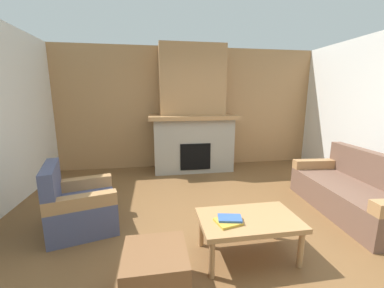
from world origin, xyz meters
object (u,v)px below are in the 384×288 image
object	(u,v)px
armchair	(79,206)
couch	(355,193)
ottoman	(156,272)
coffee_table	(249,222)
fireplace	(192,118)

from	to	relation	value
armchair	couch	bearing A→B (deg)	-2.71
couch	armchair	bearing A→B (deg)	177.29
ottoman	couch	bearing A→B (deg)	19.53
couch	coffee_table	xyz separation A→B (m)	(-1.87, -0.66, 0.09)
couch	ottoman	world-z (taller)	couch
armchair	ottoman	distance (m)	1.50
coffee_table	ottoman	xyz separation A→B (m)	(-0.94, -0.34, -0.18)
couch	coffee_table	bearing A→B (deg)	-160.56
ottoman	coffee_table	bearing A→B (deg)	19.70
armchair	ottoman	world-z (taller)	armchair
armchair	coffee_table	world-z (taller)	armchair
fireplace	coffee_table	bearing A→B (deg)	-88.62
ottoman	armchair	bearing A→B (deg)	128.38
fireplace	ottoman	world-z (taller)	fireplace
fireplace	ottoman	xyz separation A→B (m)	(-0.87, -3.40, -0.96)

